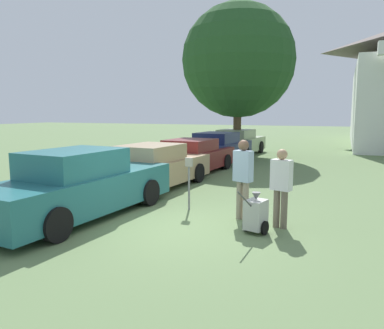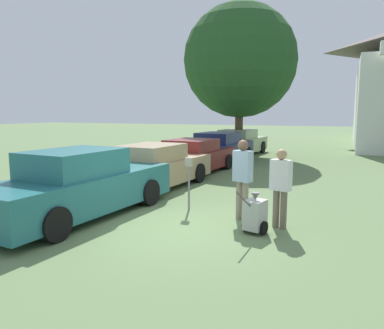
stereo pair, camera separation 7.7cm
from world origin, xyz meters
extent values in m
plane|color=#607A4C|center=(0.00, 0.00, 0.00)|extent=(120.00, 120.00, 0.00)
cube|color=#23666B|center=(-2.42, -0.11, 0.59)|extent=(2.18, 5.25, 0.81)
cube|color=#23666B|center=(-2.43, -0.31, 1.29)|extent=(1.72, 2.27, 0.59)
cylinder|color=black|center=(-3.15, 1.54, 0.34)|extent=(0.24, 0.70, 0.69)
cylinder|color=black|center=(-1.43, 1.40, 0.34)|extent=(0.24, 0.70, 0.69)
cylinder|color=black|center=(-1.69, -1.76, 0.34)|extent=(0.24, 0.70, 0.69)
cube|color=tan|center=(-2.42, 3.49, 0.54)|extent=(2.16, 4.98, 0.72)
cube|color=tan|center=(-2.43, 3.30, 1.16)|extent=(1.72, 2.16, 0.51)
cylinder|color=black|center=(-3.16, 5.06, 0.33)|extent=(0.23, 0.68, 0.66)
cylinder|color=black|center=(-1.43, 4.92, 0.33)|extent=(0.23, 0.68, 0.66)
cylinder|color=black|center=(-3.41, 2.06, 0.33)|extent=(0.23, 0.68, 0.66)
cylinder|color=black|center=(-1.68, 1.92, 0.33)|extent=(0.23, 0.68, 0.66)
cube|color=maroon|center=(-2.42, 6.81, 0.53)|extent=(2.23, 4.78, 0.72)
cube|color=maroon|center=(-2.43, 6.63, 1.12)|extent=(1.78, 2.08, 0.47)
cylinder|color=black|center=(-3.20, 8.32, 0.32)|extent=(0.23, 0.65, 0.64)
cylinder|color=black|center=(-1.39, 8.17, 0.32)|extent=(0.23, 0.65, 0.64)
cylinder|color=black|center=(-3.44, 5.45, 0.32)|extent=(0.23, 0.65, 0.64)
cylinder|color=black|center=(-1.63, 5.30, 0.32)|extent=(0.23, 0.65, 0.64)
cube|color=#19234C|center=(-2.42, 10.08, 0.57)|extent=(2.24, 4.88, 0.76)
cube|color=#19234C|center=(-2.43, 9.89, 1.21)|extent=(1.80, 2.12, 0.51)
cylinder|color=black|center=(-3.21, 11.62, 0.34)|extent=(0.24, 0.70, 0.69)
cylinder|color=black|center=(-1.39, 11.47, 0.34)|extent=(0.24, 0.70, 0.69)
cylinder|color=black|center=(-3.45, 8.69, 0.34)|extent=(0.24, 0.70, 0.69)
cylinder|color=black|center=(-1.63, 8.54, 0.34)|extent=(0.24, 0.70, 0.69)
cube|color=gray|center=(-2.42, 13.60, 0.57)|extent=(2.28, 5.10, 0.76)
cube|color=gray|center=(-2.43, 13.40, 1.20)|extent=(1.82, 2.21, 0.50)
cylinder|color=black|center=(-3.21, 15.20, 0.35)|extent=(0.24, 0.72, 0.70)
cylinder|color=black|center=(-1.38, 15.05, 0.35)|extent=(0.24, 0.72, 0.70)
cylinder|color=black|center=(-3.46, 12.14, 0.35)|extent=(0.24, 0.72, 0.70)
cylinder|color=black|center=(-1.63, 11.99, 0.35)|extent=(0.24, 0.72, 0.70)
cylinder|color=slate|center=(-0.31, 1.39, 0.55)|extent=(0.05, 0.05, 1.10)
cube|color=gray|center=(-0.31, 1.39, 1.21)|extent=(0.18, 0.09, 0.22)
cylinder|color=gray|center=(1.24, 1.01, 0.44)|extent=(0.14, 0.14, 0.89)
cylinder|color=gray|center=(1.08, 1.07, 0.44)|extent=(0.14, 0.14, 0.89)
cube|color=#99B2CC|center=(1.16, 1.04, 1.24)|extent=(0.47, 0.35, 0.70)
sphere|color=brown|center=(1.16, 1.04, 1.71)|extent=(0.24, 0.24, 0.24)
cylinder|color=#665B4C|center=(2.14, 0.72, 0.41)|extent=(0.14, 0.14, 0.82)
cylinder|color=#665B4C|center=(1.98, 0.77, 0.41)|extent=(0.14, 0.14, 0.82)
cube|color=silver|center=(2.06, 0.74, 1.14)|extent=(0.46, 0.33, 0.65)
sphere|color=tan|center=(2.06, 0.74, 1.57)|extent=(0.22, 0.22, 0.22)
cube|color=#B2B2AD|center=(1.65, 0.21, 0.38)|extent=(0.46, 0.52, 0.60)
cone|color=#59595B|center=(1.65, 0.21, 0.76)|extent=(0.18, 0.18, 0.16)
cylinder|color=#4C4C4C|center=(1.54, -0.24, 0.78)|extent=(0.18, 0.58, 0.43)
cylinder|color=black|center=(1.45, 0.26, 0.14)|extent=(0.12, 0.28, 0.28)
cylinder|color=black|center=(1.86, 0.16, 0.14)|extent=(0.12, 0.28, 0.28)
cylinder|color=brown|center=(-2.38, 13.36, 1.29)|extent=(0.44, 0.44, 2.58)
sphere|color=#234C23|center=(-2.38, 13.36, 5.21)|extent=(6.20, 6.20, 6.20)
camera|label=1|loc=(3.24, -7.10, 2.45)|focal=35.00mm
camera|label=2|loc=(3.31, -7.07, 2.45)|focal=35.00mm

